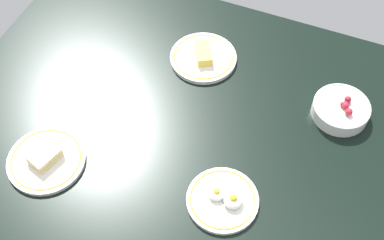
# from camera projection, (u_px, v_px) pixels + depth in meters

# --- Properties ---
(dining_table) EXTENTS (1.44, 1.06, 0.04)m
(dining_table) POSITION_uv_depth(u_px,v_px,m) (192.00, 128.00, 1.47)
(dining_table) COLOR black
(dining_table) RESTS_ON ground
(plate_cheese) EXTENTS (0.21, 0.21, 0.04)m
(plate_cheese) POSITION_uv_depth(u_px,v_px,m) (203.00, 57.00, 1.59)
(plate_cheese) COLOR white
(plate_cheese) RESTS_ON dining_table
(plate_eggs) EXTENTS (0.19, 0.19, 0.05)m
(plate_eggs) POSITION_uv_depth(u_px,v_px,m) (223.00, 199.00, 1.30)
(plate_eggs) COLOR white
(plate_eggs) RESTS_ON dining_table
(bowl_berries) EXTENTS (0.17, 0.17, 0.06)m
(bowl_berries) POSITION_uv_depth(u_px,v_px,m) (341.00, 109.00, 1.45)
(bowl_berries) COLOR white
(bowl_berries) RESTS_ON dining_table
(plate_sandwich) EXTENTS (0.22, 0.22, 0.04)m
(plate_sandwich) POSITION_uv_depth(u_px,v_px,m) (46.00, 159.00, 1.37)
(plate_sandwich) COLOR white
(plate_sandwich) RESTS_ON dining_table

